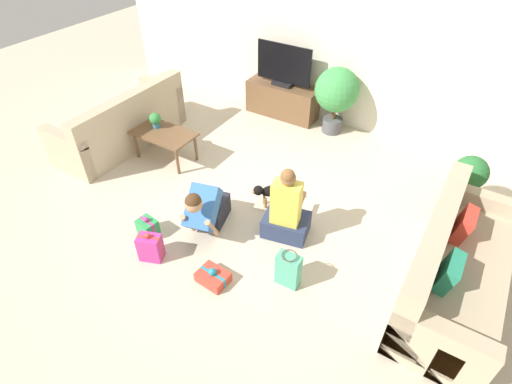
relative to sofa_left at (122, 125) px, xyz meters
The scene contains 17 objects.
ground_plane 2.48m from the sofa_left, ahead, with size 16.00×16.00×0.00m, color beige.
wall_back 3.52m from the sofa_left, 43.86° to the left, with size 8.40×0.06×2.60m.
sofa_left is the anchor object (origin of this frame).
sofa_right 4.89m from the sofa_left, ahead, with size 0.82×2.08×0.88m.
coffee_table 0.85m from the sofa_left, ahead, with size 0.91×0.52×0.44m.
tv_console 2.65m from the sofa_left, 51.59° to the left, with size 1.23×0.40×0.56m.
tv 2.70m from the sofa_left, 51.59° to the left, with size 0.96×0.20×0.68m.
potted_plant_corner_right 4.86m from the sofa_left, 13.19° to the left, with size 0.41×0.41×0.77m.
potted_plant_back_right 3.32m from the sofa_left, 37.79° to the left, with size 0.68×0.68×1.07m.
person_kneeling 2.44m from the sofa_left, 21.06° to the right, with size 0.50×0.82×0.78m.
person_sitting 3.12m from the sofa_left, ahead, with size 0.59×0.55×0.96m.
dog 2.67m from the sofa_left, ahead, with size 0.36×0.36×0.33m.
gift_box_a 3.15m from the sofa_left, 27.55° to the right, with size 0.34×0.26×0.18m.
gift_box_b 2.16m from the sofa_left, 37.07° to the right, with size 0.24×0.21×0.26m.
gift_box_c 2.54m from the sofa_left, 37.64° to the right, with size 0.29×0.25×0.37m.
gift_bag_a 3.62m from the sofa_left, 16.95° to the right, with size 0.25×0.16×0.42m.
tabletop_plant 0.71m from the sofa_left, ahead, with size 0.17×0.17×0.22m.
Camera 1 is at (2.13, -3.18, 3.42)m, focal length 28.00 mm.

